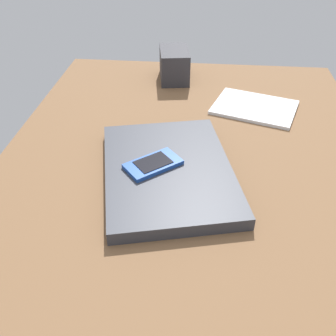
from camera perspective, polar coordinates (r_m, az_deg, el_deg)
desk_surface at (r=75.18cm, az=2.97°, el=-2.74°), size 120.00×80.00×3.00cm
laptop_closed at (r=74.40cm, az=-0.00°, el=-0.46°), size 37.64×30.99×2.53cm
cell_phone_on_laptop at (r=73.42cm, az=-2.23°, el=0.60°), size 11.13×11.74×0.96cm
desk_organizer at (r=113.50cm, az=0.94°, el=15.03°), size 13.33×9.67×8.61cm
notepad at (r=100.88cm, az=12.70°, el=8.77°), size 20.36×23.50×0.80cm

